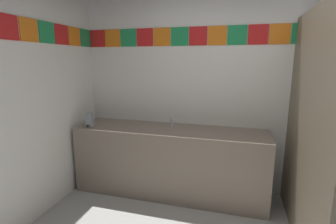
{
  "coord_description": "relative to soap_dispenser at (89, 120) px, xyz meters",
  "views": [
    {
      "loc": [
        -0.08,
        -1.33,
        1.62
      ],
      "look_at": [
        -0.77,
        1.13,
        1.09
      ],
      "focal_mm": 26.61,
      "sensor_mm": 36.0,
      "label": 1
    }
  ],
  "objects": [
    {
      "name": "vanity_counter",
      "position": [
        0.98,
        0.17,
        -0.48
      ],
      "size": [
        2.29,
        0.59,
        0.82
      ],
      "color": "gray",
      "rests_on": "ground_plane"
    },
    {
      "name": "wall_back",
      "position": [
        1.81,
        0.51,
        0.43
      ],
      "size": [
        4.05,
        0.09,
        2.65
      ],
      "color": "white",
      "rests_on": "ground_plane"
    },
    {
      "name": "faucet_center",
      "position": [
        0.98,
        0.26,
        -0.03
      ],
      "size": [
        0.04,
        0.1,
        0.14
      ],
      "color": "silver",
      "rests_on": "vanity_counter"
    },
    {
      "name": "soap_dispenser",
      "position": [
        0.0,
        0.0,
        0.0
      ],
      "size": [
        0.09,
        0.09,
        0.16
      ],
      "color": "gray",
      "rests_on": "vanity_counter"
    }
  ]
}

